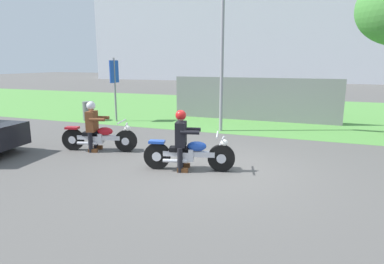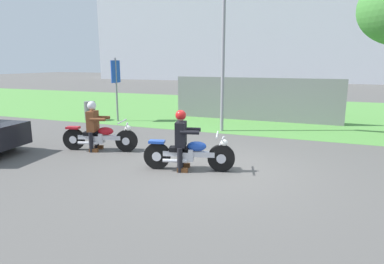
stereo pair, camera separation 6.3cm
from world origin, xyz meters
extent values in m
plane|color=#565451|center=(0.00, 0.00, 0.00)|extent=(120.00, 120.00, 0.00)
cube|color=#549342|center=(0.00, 9.91, 0.00)|extent=(60.00, 12.00, 0.01)
cube|color=#B2B7C1|center=(-2.50, 38.94, 8.07)|extent=(52.28, 8.00, 16.14)
cylinder|color=black|center=(0.23, 0.03, 0.31)|extent=(0.62, 0.27, 0.61)
cylinder|color=silver|center=(0.23, 0.03, 0.31)|extent=(0.24, 0.19, 0.21)
cylinder|color=black|center=(-1.20, -0.33, 0.31)|extent=(0.62, 0.27, 0.61)
cylinder|color=silver|center=(-1.20, -0.33, 0.31)|extent=(0.24, 0.19, 0.21)
cube|color=silver|center=(-0.49, -0.15, 0.39)|extent=(1.18, 0.42, 0.12)
cube|color=silver|center=(-0.54, -0.16, 0.37)|extent=(0.37, 0.31, 0.28)
ellipsoid|color=#1E47B2|center=(-0.31, -0.11, 0.57)|extent=(0.49, 0.34, 0.22)
cube|color=black|center=(-0.70, -0.21, 0.49)|extent=(0.49, 0.34, 0.10)
cube|color=#1E47B2|center=(-1.20, -0.33, 0.64)|extent=(0.40, 0.28, 0.06)
cylinder|color=silver|center=(0.18, 0.02, 0.56)|extent=(0.26, 0.11, 0.53)
cylinder|color=silver|center=(0.13, 0.00, 0.85)|extent=(0.20, 0.65, 0.04)
sphere|color=white|center=(0.28, 0.04, 0.67)|extent=(0.16, 0.16, 0.16)
cylinder|color=silver|center=(-0.75, -0.36, 0.25)|extent=(0.55, 0.21, 0.08)
cylinder|color=black|center=(-0.71, -0.02, 0.28)|extent=(0.12, 0.12, 0.56)
cube|color=#593319|center=(-0.65, -0.01, 0.05)|extent=(0.26, 0.16, 0.10)
cylinder|color=black|center=(-0.62, -0.37, 0.28)|extent=(0.12, 0.12, 0.56)
cube|color=#593319|center=(-0.56, -0.36, 0.05)|extent=(0.26, 0.16, 0.10)
cube|color=black|center=(-0.66, -0.20, 0.84)|extent=(0.31, 0.42, 0.56)
cylinder|color=black|center=(-0.49, 0.02, 0.92)|extent=(0.43, 0.19, 0.09)
cylinder|color=black|center=(-0.41, -0.31, 0.92)|extent=(0.43, 0.19, 0.09)
sphere|color=#D8A884|center=(-0.66, -0.20, 1.24)|extent=(0.20, 0.20, 0.20)
sphere|color=#B21919|center=(-0.66, -0.20, 1.27)|extent=(0.24, 0.24, 0.24)
cylinder|color=black|center=(-2.68, 0.72, 0.30)|extent=(0.62, 0.26, 0.61)
cylinder|color=silver|center=(-2.68, 0.72, 0.30)|extent=(0.24, 0.19, 0.21)
cylinder|color=black|center=(-4.17, 0.34, 0.30)|extent=(0.62, 0.26, 0.61)
cylinder|color=silver|center=(-4.17, 0.34, 0.30)|extent=(0.24, 0.19, 0.21)
cube|color=silver|center=(-3.42, 0.53, 0.38)|extent=(1.22, 0.43, 0.12)
cube|color=silver|center=(-3.47, 0.52, 0.36)|extent=(0.37, 0.31, 0.28)
ellipsoid|color=#B2141E|center=(-3.25, 0.57, 0.56)|extent=(0.49, 0.34, 0.22)
cube|color=black|center=(-3.64, 0.48, 0.48)|extent=(0.49, 0.34, 0.10)
cube|color=#B2141E|center=(-4.17, 0.34, 0.64)|extent=(0.40, 0.28, 0.06)
cylinder|color=silver|center=(-2.73, 0.70, 0.55)|extent=(0.26, 0.11, 0.53)
cylinder|color=silver|center=(-2.78, 0.69, 0.84)|extent=(0.20, 0.65, 0.04)
sphere|color=white|center=(-2.62, 0.73, 0.66)|extent=(0.16, 0.16, 0.16)
cylinder|color=silver|center=(-3.68, 0.32, 0.24)|extent=(0.55, 0.21, 0.08)
cylinder|color=black|center=(-3.64, 0.66, 0.28)|extent=(0.12, 0.12, 0.55)
cube|color=#593319|center=(-3.58, 0.67, 0.05)|extent=(0.26, 0.16, 0.10)
cylinder|color=black|center=(-3.56, 0.31, 0.28)|extent=(0.12, 0.12, 0.55)
cube|color=#593319|center=(-3.50, 0.33, 0.05)|extent=(0.26, 0.16, 0.10)
cube|color=brown|center=(-3.60, 0.49, 0.83)|extent=(0.31, 0.42, 0.56)
cylinder|color=brown|center=(-3.43, 0.70, 0.91)|extent=(0.43, 0.19, 0.09)
cylinder|color=brown|center=(-3.34, 0.37, 0.91)|extent=(0.43, 0.19, 0.09)
sphere|color=tan|center=(-3.60, 0.49, 1.23)|extent=(0.20, 0.20, 0.20)
sphere|color=silver|center=(-3.60, 0.49, 1.26)|extent=(0.24, 0.24, 0.24)
cylinder|color=gray|center=(-1.01, 4.38, 2.53)|extent=(0.12, 0.12, 5.06)
cylinder|color=#595E5B|center=(-6.85, 4.49, 0.40)|extent=(0.45, 0.45, 0.80)
cylinder|color=gray|center=(-5.66, 4.76, 1.30)|extent=(0.08, 0.08, 2.60)
cube|color=#1E47B2|center=(-5.66, 4.76, 2.05)|extent=(0.04, 0.60, 0.90)
cylinder|color=black|center=(-5.98, -0.23, 0.32)|extent=(0.66, 0.27, 0.64)
cube|color=slate|center=(-0.33, 6.96, 0.90)|extent=(7.00, 0.06, 1.80)
camera|label=1|loc=(2.12, -6.89, 2.42)|focal=30.84mm
camera|label=2|loc=(2.18, -6.87, 2.42)|focal=30.84mm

